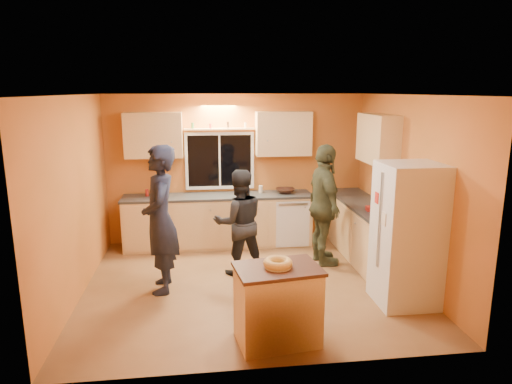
{
  "coord_description": "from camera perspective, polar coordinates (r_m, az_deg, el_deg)",
  "views": [
    {
      "loc": [
        -0.66,
        -5.93,
        2.66
      ],
      "look_at": [
        0.14,
        0.4,
        1.23
      ],
      "focal_mm": 32.0,
      "sensor_mm": 36.0,
      "label": 1
    }
  ],
  "objects": [
    {
      "name": "potted_plant",
      "position": [
        6.88,
        15.65,
        -1.45
      ],
      "size": [
        0.32,
        0.31,
        0.28
      ],
      "primitive_type": "imported",
      "rotation": [
        0.0,
        0.0,
        0.43
      ],
      "color": "gray",
      "rests_on": "right_counter"
    },
    {
      "name": "person_left",
      "position": [
        6.16,
        -11.87,
        -3.4
      ],
      "size": [
        0.51,
        0.74,
        1.98
      ],
      "primitive_type": "imported",
      "rotation": [
        0.0,
        0.0,
        -1.52
      ],
      "color": "black",
      "rests_on": "ground"
    },
    {
      "name": "utensil_crock",
      "position": [
        7.82,
        -11.75,
        -0.01
      ],
      "size": [
        0.14,
        0.14,
        0.17
      ],
      "primitive_type": "cylinder",
      "color": "beige",
      "rests_on": "back_counter"
    },
    {
      "name": "right_counter",
      "position": [
        7.29,
        14.22,
        -5.42
      ],
      "size": [
        0.62,
        1.84,
        0.9
      ],
      "color": "tan",
      "rests_on": "ground"
    },
    {
      "name": "person_right",
      "position": [
        7.05,
        8.52,
        -1.67
      ],
      "size": [
        0.52,
        1.12,
        1.87
      ],
      "primitive_type": "imported",
      "rotation": [
        0.0,
        0.0,
        1.63
      ],
      "color": "#303622",
      "rests_on": "ground"
    },
    {
      "name": "red_box",
      "position": [
        7.01,
        14.25,
        -2.02
      ],
      "size": [
        0.17,
        0.13,
        0.07
      ],
      "primitive_type": "cube",
      "rotation": [
        0.0,
        0.0,
        -0.08
      ],
      "color": "#B3231B",
      "rests_on": "right_counter"
    },
    {
      "name": "bundt_pastry",
      "position": [
        4.81,
        2.76,
        -8.87
      ],
      "size": [
        0.31,
        0.31,
        0.09
      ],
      "primitive_type": "torus",
      "color": "#DAAE59",
      "rests_on": "island"
    },
    {
      "name": "person_center",
      "position": [
        6.64,
        -2.11,
        -3.81
      ],
      "size": [
        0.83,
        0.68,
        1.56
      ],
      "primitive_type": "imported",
      "rotation": [
        0.0,
        0.0,
        3.27
      ],
      "color": "black",
      "rests_on": "ground"
    },
    {
      "name": "island",
      "position": [
        5.0,
        2.7,
        -13.83
      ],
      "size": [
        0.95,
        0.71,
        0.85
      ],
      "rotation": [
        0.0,
        0.0,
        0.13
      ],
      "color": "tan",
      "rests_on": "ground"
    },
    {
      "name": "back_counter",
      "position": [
        7.98,
        -2.09,
        -3.46
      ],
      "size": [
        4.23,
        0.62,
        0.9
      ],
      "color": "tan",
      "rests_on": "ground"
    },
    {
      "name": "room_shell",
      "position": [
        6.48,
        -0.21,
        3.37
      ],
      "size": [
        4.54,
        4.04,
        2.61
      ],
      "color": "orange",
      "rests_on": "ground"
    },
    {
      "name": "ground",
      "position": [
        6.54,
        -0.81,
        -11.39
      ],
      "size": [
        4.5,
        4.5,
        0.0
      ],
      "primitive_type": "plane",
      "color": "brown",
      "rests_on": "ground"
    },
    {
      "name": "mixing_bowl",
      "position": [
        7.98,
        3.69,
        0.16
      ],
      "size": [
        0.35,
        0.35,
        0.08
      ],
      "primitive_type": "imported",
      "rotation": [
        0.0,
        0.0,
        -0.06
      ],
      "color": "#321910",
      "rests_on": "back_counter"
    },
    {
      "name": "refrigerator",
      "position": [
        6.0,
        18.4,
        -5.11
      ],
      "size": [
        0.72,
        0.7,
        1.8
      ],
      "primitive_type": "cube",
      "color": "silver",
      "rests_on": "ground"
    }
  ]
}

